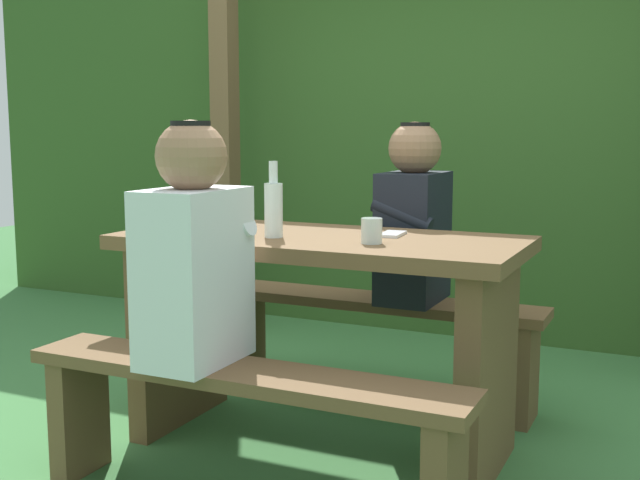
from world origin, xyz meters
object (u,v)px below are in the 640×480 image
at_px(bench_far, 376,326).
at_px(cell_phone, 392,234).
at_px(person_black_coat, 413,220).
at_px(drinking_glass, 372,231).
at_px(bottle_left, 274,207).
at_px(picnic_table, 320,305).
at_px(bench_near, 241,409).
at_px(person_white_shirt, 194,252).

xyz_separation_m(bench_far, cell_phone, (0.23, -0.44, 0.45)).
bearing_deg(person_black_coat, drinking_glass, -83.44).
distance_m(bottle_left, cell_phone, 0.42).
relative_size(picnic_table, bottle_left, 5.38).
bearing_deg(bench_near, person_black_coat, 81.69).
xyz_separation_m(bench_near, drinking_glass, (0.23, 0.44, 0.49)).
xyz_separation_m(picnic_table, cell_phone, (0.23, 0.11, 0.25)).
relative_size(bench_far, cell_phone, 10.00).
xyz_separation_m(person_white_shirt, cell_phone, (0.38, 0.65, -0.00)).
bearing_deg(cell_phone, drinking_glass, -93.72).
xyz_separation_m(bench_near, person_white_shirt, (-0.16, 0.00, 0.46)).
relative_size(picnic_table, person_white_shirt, 1.95).
xyz_separation_m(drinking_glass, cell_phone, (-0.00, 0.21, -0.04)).
relative_size(bench_near, cell_phone, 10.00).
bearing_deg(person_black_coat, bottle_left, -113.64).
xyz_separation_m(picnic_table, person_black_coat, (0.16, 0.54, 0.25)).
height_order(person_black_coat, cell_phone, person_black_coat).
bearing_deg(bench_far, cell_phone, -62.44).
distance_m(person_white_shirt, bottle_left, 0.45).
bearing_deg(person_black_coat, bench_far, 178.80).
distance_m(bench_near, bottle_left, 0.71).
bearing_deg(picnic_table, bench_near, -90.00).
relative_size(person_black_coat, cell_phone, 5.14).
xyz_separation_m(bench_near, bottle_left, (-0.12, 0.44, 0.55)).
height_order(picnic_table, drinking_glass, drinking_glass).
bearing_deg(drinking_glass, picnic_table, 156.59).
height_order(picnic_table, bench_far, picnic_table).
height_order(bench_far, drinking_glass, drinking_glass).
relative_size(drinking_glass, cell_phone, 0.59).
bearing_deg(bench_near, picnic_table, 90.00).
relative_size(picnic_table, bench_far, 1.00).
bearing_deg(person_white_shirt, bench_far, 81.77).
bearing_deg(drinking_glass, bench_near, -117.63).
height_order(person_white_shirt, drinking_glass, person_white_shirt).
height_order(picnic_table, bench_near, picnic_table).
distance_m(picnic_table, cell_phone, 0.36).
xyz_separation_m(bench_near, bench_far, (0.00, 1.09, 0.00)).
distance_m(bench_far, drinking_glass, 0.84).
bearing_deg(bench_near, person_white_shirt, 178.79).
bearing_deg(drinking_glass, bench_far, 109.81).
relative_size(bench_near, drinking_glass, 16.92).
relative_size(bench_near, person_black_coat, 1.95).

